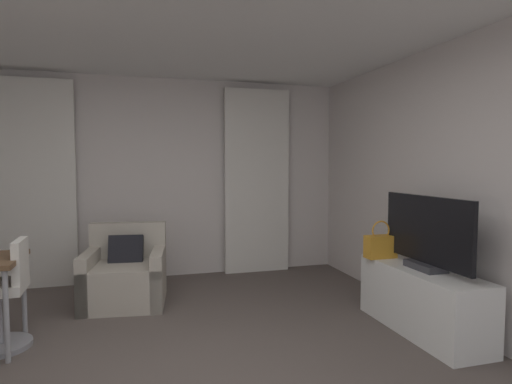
% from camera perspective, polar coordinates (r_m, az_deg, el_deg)
% --- Properties ---
extents(wall_window, '(5.12, 0.06, 2.60)m').
position_cam_1_polar(wall_window, '(5.69, -13.67, 1.79)').
color(wall_window, silver).
rests_on(wall_window, ground).
extents(wall_right, '(0.06, 6.12, 2.60)m').
position_cam_1_polar(wall_right, '(3.85, 30.12, 0.44)').
color(wall_right, silver).
rests_on(wall_right, ground).
extents(curtain_left_panel, '(0.90, 0.06, 2.50)m').
position_cam_1_polar(curtain_left_panel, '(5.67, -27.62, 0.95)').
color(curtain_left_panel, silver).
rests_on(curtain_left_panel, ground).
extents(curtain_right_panel, '(0.90, 0.06, 2.50)m').
position_cam_1_polar(curtain_right_panel, '(5.79, 0.13, 1.43)').
color(curtain_right_panel, silver).
rests_on(curtain_right_panel, ground).
extents(armchair, '(0.91, 0.88, 0.83)m').
position_cam_1_polar(armchair, '(4.81, -17.22, -10.86)').
color(armchair, '#B2A899').
rests_on(armchair, ground).
extents(desk_chair, '(0.48, 0.48, 0.88)m').
position_cam_1_polar(desk_chair, '(4.07, -30.90, -12.42)').
color(desk_chair, gray).
rests_on(desk_chair, ground).
extents(tv_console, '(0.46, 1.32, 0.57)m').
position_cam_1_polar(tv_console, '(4.14, 21.48, -13.42)').
color(tv_console, white).
rests_on(tv_console, ground).
extents(tv_flatscreen, '(0.20, 1.10, 0.64)m').
position_cam_1_polar(tv_flatscreen, '(3.98, 21.99, -5.37)').
color(tv_flatscreen, '#333338').
rests_on(tv_flatscreen, tv_console).
extents(handbag_primary, '(0.30, 0.14, 0.37)m').
position_cam_1_polar(handbag_primary, '(4.35, 16.45, -6.96)').
color(handbag_primary, orange).
rests_on(handbag_primary, tv_console).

